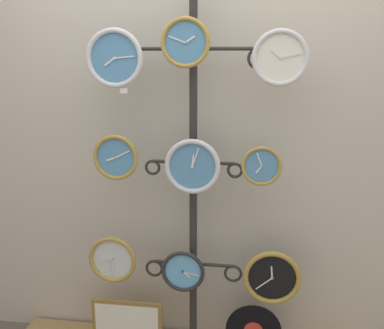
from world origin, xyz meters
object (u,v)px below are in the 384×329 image
(clock_middle_center, at_px, (193,166))
(picture_frame, at_px, (127,324))
(clock_middle_left, at_px, (116,157))
(display_stand, at_px, (193,231))
(clock_top_left, at_px, (115,58))
(clock_middle_right, at_px, (262,166))
(clock_bottom_right, at_px, (272,278))
(clock_bottom_center, at_px, (183,271))
(clock_top_center, at_px, (186,42))
(clock_bottom_left, at_px, (113,259))
(clock_top_right, at_px, (280,58))

(clock_middle_center, bearing_deg, picture_frame, -179.41)
(picture_frame, bearing_deg, clock_middle_left, 165.62)
(display_stand, distance_m, clock_top_left, 1.06)
(clock_top_left, bearing_deg, clock_middle_right, 2.64)
(clock_middle_left, height_order, clock_bottom_right, clock_middle_left)
(clock_bottom_center, bearing_deg, clock_bottom_right, -0.20)
(clock_top_center, bearing_deg, clock_bottom_right, 2.66)
(clock_bottom_center, bearing_deg, display_stand, 59.69)
(clock_top_center, distance_m, clock_middle_right, 0.75)
(picture_frame, bearing_deg, clock_top_center, -2.71)
(display_stand, height_order, clock_bottom_left, display_stand)
(clock_middle_right, distance_m, clock_bottom_left, 1.02)
(display_stand, height_order, clock_bottom_center, display_stand)
(clock_middle_left, bearing_deg, clock_middle_center, -0.46)
(clock_bottom_left, bearing_deg, picture_frame, 13.72)
(clock_top_left, relative_size, clock_top_center, 1.20)
(clock_top_center, xyz_separation_m, clock_bottom_left, (-0.43, 0.00, -1.21))
(clock_bottom_left, bearing_deg, clock_top_center, -0.15)
(clock_middle_left, distance_m, clock_middle_right, 0.80)
(display_stand, xyz_separation_m, clock_top_right, (0.45, -0.11, 0.98))
(clock_middle_right, distance_m, clock_bottom_right, 0.64)
(clock_top_left, xyz_separation_m, clock_bottom_center, (0.35, 0.03, -1.19))
(clock_top_right, height_order, clock_middle_center, clock_top_right)
(clock_bottom_center, bearing_deg, clock_bottom_left, -176.79)
(clock_middle_center, xyz_separation_m, clock_bottom_right, (0.45, 0.00, -0.62))
(display_stand, height_order, clock_top_center, display_stand)
(clock_middle_right, bearing_deg, clock_bottom_left, -178.38)
(clock_top_left, relative_size, clock_bottom_center, 1.21)
(clock_top_center, bearing_deg, picture_frame, 177.29)
(clock_top_center, distance_m, picture_frame, 1.68)
(display_stand, relative_size, clock_bottom_center, 8.52)
(clock_middle_center, relative_size, clock_bottom_left, 1.07)
(clock_top_right, relative_size, clock_bottom_center, 1.11)
(clock_top_left, relative_size, clock_middle_center, 1.00)
(clock_top_center, bearing_deg, clock_middle_right, 3.53)
(display_stand, distance_m, clock_bottom_right, 0.51)
(clock_bottom_right, bearing_deg, clock_top_right, -112.61)
(clock_middle_center, relative_size, clock_bottom_right, 0.95)
(clock_top_left, xyz_separation_m, clock_top_center, (0.37, 0.01, 0.08))
(clock_bottom_center, bearing_deg, picture_frame, -178.86)
(clock_middle_left, distance_m, picture_frame, 1.03)
(clock_top_center, height_order, clock_top_right, clock_top_center)
(clock_top_right, relative_size, clock_middle_left, 1.09)
(clock_middle_left, relative_size, clock_bottom_left, 0.90)
(clock_middle_center, relative_size, clock_bottom_center, 1.21)
(display_stand, xyz_separation_m, clock_bottom_center, (-0.05, -0.08, -0.22))
(clock_bottom_left, relative_size, clock_bottom_right, 0.88)
(clock_top_left, height_order, clock_bottom_left, clock_top_left)
(clock_top_left, distance_m, clock_middle_center, 0.70)
(picture_frame, bearing_deg, clock_top_left, -94.54)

